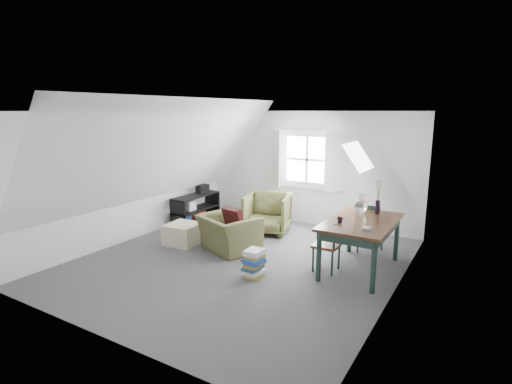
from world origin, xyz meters
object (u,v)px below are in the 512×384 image
Objects in this scene: dining_chair_far at (370,227)px; media_shelf at (195,211)px; ottoman at (183,234)px; dining_chair_near at (329,245)px; armchair_far at (267,232)px; dining_table at (361,227)px; armchair_near at (229,250)px; magazine_stack at (254,263)px.

dining_chair_far is 0.72× the size of media_shelf.
ottoman is at bearing -64.23° from media_shelf.
ottoman is at bearing -69.58° from dining_chair_near.
dining_table reaches higher than armchair_far.
armchair_near is 0.99m from ottoman.
dining_chair_far is at bearing -129.53° from armchair_near.
armchair_far is at bearing 159.69° from dining_table.
ottoman is at bearing 17.17° from dining_chair_far.
dining_chair_far is at bearing 58.63° from magazine_stack.
magazine_stack reaches higher than armchair_far.
dining_chair_near is 0.66× the size of media_shelf.
dining_chair_far is 1.09× the size of dining_chair_near.
dining_chair_near reaches higher than armchair_near.
dining_chair_far is 2.36m from magazine_stack.
ottoman is 3.34m from dining_table.
dining_chair_near is at bearing 42.16° from magazine_stack.
dining_chair_far reaches higher than armchair_far.
dining_chair_near is (1.89, 0.03, 0.43)m from armchair_near.
dining_chair_far is at bearing -2.94° from media_shelf.
magazine_stack is at bearing -31.06° from dining_chair_near.
media_shelf is (-3.59, 1.07, -0.14)m from dining_chair_near.
armchair_far reaches higher than ottoman.
media_shelf is at bearing 120.64° from ottoman.
media_shelf is (-4.01, 0.78, -0.42)m from dining_table.
dining_chair_near reaches higher than media_shelf.
dining_table is at bearing 89.22° from dining_chair_far.
dining_chair_near reaches higher than armchair_far.
armchair_near is 1.11× the size of armchair_far.
magazine_stack reaches higher than ottoman.
armchair_near is 1.33m from armchair_far.
armchair_far is 2.31m from magazine_stack.
media_shelf is at bearing -89.80° from dining_chair_near.
dining_chair_far is at bearing -178.71° from dining_chair_near.
media_shelf is at bearing 145.20° from magazine_stack.
armchair_far is 0.55× the size of dining_table.
armchair_far is 2.13× the size of magazine_stack.
armchair_near is at bearing -108.12° from armchair_far.
dining_table is at bearing -15.91° from media_shelf.
armchair_far is 2.28m from dining_chair_near.
dining_chair_far is (3.18, 1.38, 0.27)m from ottoman.
armchair_far reaches higher than armchair_near.
dining_table is 4.10m from media_shelf.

